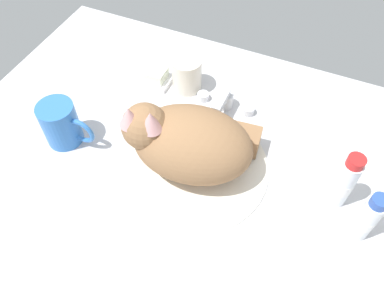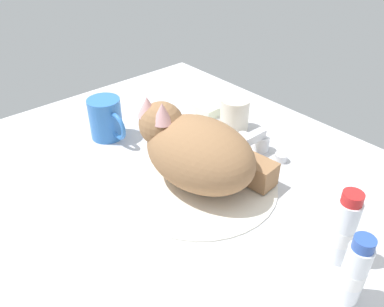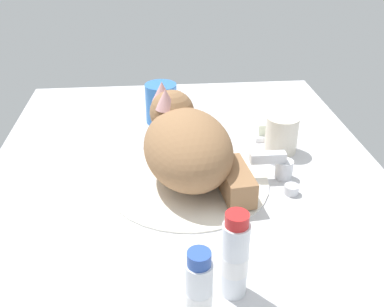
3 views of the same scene
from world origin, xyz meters
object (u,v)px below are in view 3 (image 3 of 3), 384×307
object	(u,v)px
toothpaste_bottle	(235,257)
mouthwash_bottle	(199,293)
coffee_mug	(161,104)
cat	(188,144)
faucet	(280,167)
soap_bar	(266,124)
rinse_cup	(281,134)

from	to	relation	value
toothpaste_bottle	mouthwash_bottle	distance (cm)	7.58
coffee_mug	toothpaste_bottle	world-z (taller)	toothpaste_bottle
cat	coffee_mug	bearing A→B (deg)	-170.90
coffee_mug	toothpaste_bottle	size ratio (longest dim) A/B	0.90
mouthwash_bottle	faucet	bearing A→B (deg)	149.88
coffee_mug	soap_bar	world-z (taller)	coffee_mug
toothpaste_bottle	mouthwash_bottle	world-z (taller)	toothpaste_bottle
cat	rinse_cup	bearing A→B (deg)	114.66
faucet	cat	bearing A→B (deg)	-93.46
cat	soap_bar	size ratio (longest dim) A/B	4.12
cat	mouthwash_bottle	xyz separation A→B (cm)	(35.32, -1.49, -2.30)
rinse_cup	mouthwash_bottle	xyz separation A→B (cm)	(45.21, -23.04, 1.56)
cat	mouthwash_bottle	distance (cm)	35.43
rinse_cup	toothpaste_bottle	size ratio (longest dim) A/B	0.60
rinse_cup	toothpaste_bottle	world-z (taller)	toothpaste_bottle
soap_bar	coffee_mug	bearing A→B (deg)	-109.89
cat	coffee_mug	distance (cm)	27.90
mouthwash_bottle	soap_bar	bearing A→B (deg)	158.08
soap_bar	mouthwash_bottle	bearing A→B (deg)	-21.92
toothpaste_bottle	mouthwash_bottle	xyz separation A→B (cm)	(5.19, -5.47, -0.70)
cat	coffee_mug	xyz separation A→B (cm)	(-27.39, -4.39, -3.01)
soap_bar	mouthwash_bottle	distance (cm)	58.11
cat	mouthwash_bottle	world-z (taller)	cat
faucet	soap_bar	size ratio (longest dim) A/B	2.18
faucet	toothpaste_bottle	distance (cm)	32.63
toothpaste_bottle	soap_bar	bearing A→B (deg)	161.59
coffee_mug	toothpaste_bottle	distance (cm)	58.14
rinse_cup	soap_bar	distance (cm)	8.87
faucet	rinse_cup	size ratio (longest dim) A/B	1.73
toothpaste_bottle	faucet	bearing A→B (deg)	153.65
rinse_cup	soap_bar	size ratio (longest dim) A/B	1.26
cat	rinse_cup	world-z (taller)	cat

